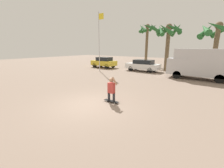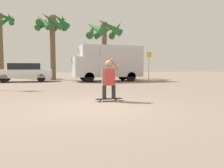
{
  "view_description": "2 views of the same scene",
  "coord_description": "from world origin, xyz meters",
  "views": [
    {
      "loc": [
        5.45,
        -5.39,
        3.01
      ],
      "look_at": [
        0.5,
        1.46,
        0.95
      ],
      "focal_mm": 24.0,
      "sensor_mm": 36.0,
      "label": 1
    },
    {
      "loc": [
        -1.51,
        -6.1,
        1.18
      ],
      "look_at": [
        0.97,
        1.34,
        0.57
      ],
      "focal_mm": 35.0,
      "sensor_mm": 36.0,
      "label": 2
    }
  ],
  "objects": [
    {
      "name": "street_sign",
      "position": [
        7.28,
        10.42,
        1.57
      ],
      "size": [
        0.44,
        0.06,
        2.45
      ],
      "color": "#B7B7BC",
      "rests_on": "ground_plane"
    },
    {
      "name": "parked_car_white",
      "position": [
        -2.69,
        12.73,
        0.78
      ],
      "size": [
        4.32,
        1.71,
        1.47
      ],
      "color": "black",
      "rests_on": "ground_plane"
    },
    {
      "name": "palm_tree_far_left",
      "position": [
        -5.28,
        19.64,
        5.51
      ],
      "size": [
        3.12,
        3.27,
        6.94
      ],
      "color": "brown",
      "rests_on": "ground_plane"
    },
    {
      "name": "skateboard",
      "position": [
        0.76,
        1.04,
        0.07
      ],
      "size": [
        0.92,
        0.23,
        0.09
      ],
      "color": "black",
      "rests_on": "ground_plane"
    },
    {
      "name": "ground_plane",
      "position": [
        0.0,
        0.0,
        0.0
      ],
      "size": [
        80.0,
        80.0,
        0.0
      ],
      "primitive_type": "plane",
      "color": "gray"
    },
    {
      "name": "palm_tree_near_van",
      "position": [
        4.69,
        15.17,
        4.62
      ],
      "size": [
        3.79,
        3.82,
        5.89
      ],
      "color": "brown",
      "rests_on": "ground_plane"
    },
    {
      "name": "palm_tree_center_background",
      "position": [
        -0.35,
        14.59,
        4.76
      ],
      "size": [
        3.24,
        3.24,
        5.95
      ],
      "color": "brown",
      "rests_on": "ground_plane"
    },
    {
      "name": "person_skateboarder",
      "position": [
        0.76,
        1.04,
        0.83
      ],
      "size": [
        0.65,
        0.24,
        1.39
      ],
      "color": "#28282D",
      "rests_on": "skateboard"
    },
    {
      "name": "camper_van",
      "position": [
        3.94,
        11.19,
        1.57
      ],
      "size": [
        5.6,
        2.12,
        2.89
      ],
      "color": "black",
      "rests_on": "ground_plane"
    }
  ]
}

